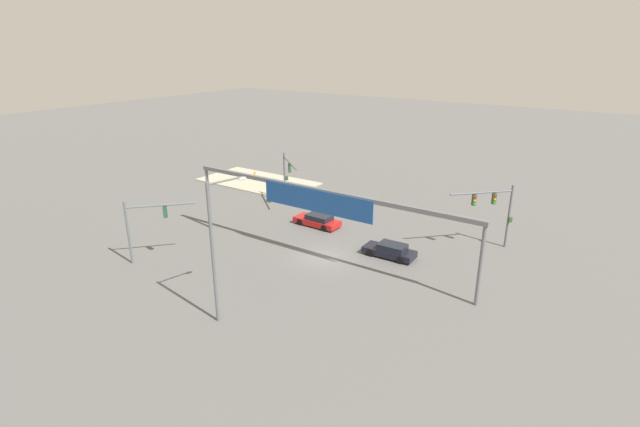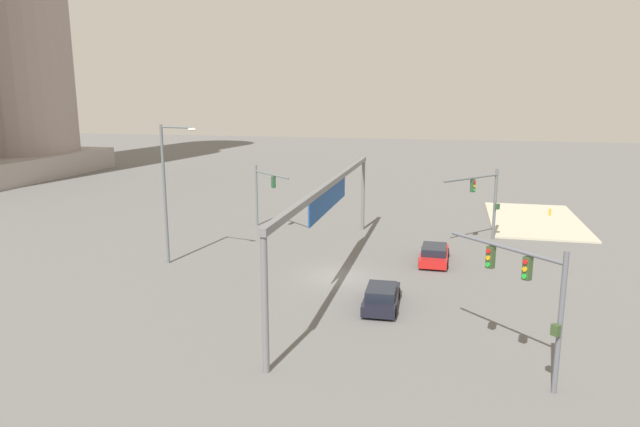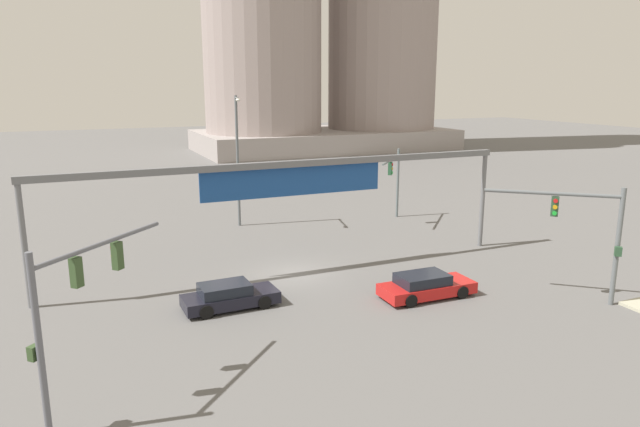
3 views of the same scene
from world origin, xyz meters
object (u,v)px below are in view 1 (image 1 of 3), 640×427
at_px(traffic_signal_opposite_side, 495,206).
at_px(sedan_car_waiting_far, 390,250).
at_px(traffic_signal_near_corner, 287,172).
at_px(traffic_signal_cross_street, 145,221).
at_px(sedan_car_approaching, 318,220).
at_px(fire_hydrant_on_curb, 255,174).
at_px(streetlamp_curved_arm, 216,243).

xyz_separation_m(traffic_signal_opposite_side, sedan_car_waiting_far, (6.58, 6.68, -3.36)).
bearing_deg(sedan_car_waiting_far, traffic_signal_opposite_side, -136.15).
relative_size(traffic_signal_near_corner, traffic_signal_cross_street, 1.05).
distance_m(sedan_car_approaching, fire_hydrant_on_curb, 20.09).
height_order(traffic_signal_near_corner, fire_hydrant_on_curb, traffic_signal_near_corner).
height_order(traffic_signal_cross_street, streetlamp_curved_arm, streetlamp_curved_arm).
relative_size(sedan_car_approaching, fire_hydrant_on_curb, 6.68).
distance_m(traffic_signal_opposite_side, traffic_signal_cross_street, 29.49).
xyz_separation_m(traffic_signal_near_corner, fire_hydrant_on_curb, (10.79, -6.64, -3.32)).
distance_m(traffic_signal_opposite_side, sedan_car_waiting_far, 9.96).
height_order(traffic_signal_opposite_side, streetlamp_curved_arm, streetlamp_curved_arm).
distance_m(traffic_signal_opposite_side, streetlamp_curved_arm, 24.61).
relative_size(traffic_signal_opposite_side, sedan_car_waiting_far, 1.28).
relative_size(traffic_signal_near_corner, fire_hydrant_on_curb, 7.98).
bearing_deg(sedan_car_waiting_far, traffic_signal_cross_street, 35.27).
xyz_separation_m(sedan_car_approaching, fire_hydrant_on_curb, (17.32, -10.19, -0.09)).
bearing_deg(traffic_signal_near_corner, fire_hydrant_on_curb, -171.22).
relative_size(traffic_signal_opposite_side, sedan_car_approaching, 1.21).
bearing_deg(streetlamp_curved_arm, sedan_car_approaching, 26.27).
bearing_deg(fire_hydrant_on_curb, sedan_car_waiting_far, 154.39).
relative_size(traffic_signal_opposite_side, traffic_signal_cross_street, 1.06).
bearing_deg(traffic_signal_cross_street, streetlamp_curved_arm, -62.14).
bearing_deg(streetlamp_curved_arm, traffic_signal_cross_street, 87.60).
relative_size(traffic_signal_cross_street, sedan_car_approaching, 1.14).
relative_size(streetlamp_curved_arm, sedan_car_approaching, 2.00).
xyz_separation_m(traffic_signal_opposite_side, traffic_signal_cross_street, (22.72, 18.79, -0.29)).
bearing_deg(traffic_signal_cross_street, fire_hydrant_on_curb, 65.24).
bearing_deg(traffic_signal_cross_street, traffic_signal_opposite_side, -7.89).
distance_m(streetlamp_curved_arm, sedan_car_approaching, 18.80).
bearing_deg(fire_hydrant_on_curb, traffic_signal_opposite_side, 169.66).
relative_size(traffic_signal_cross_street, fire_hydrant_on_curb, 7.60).
distance_m(traffic_signal_cross_street, sedan_car_waiting_far, 20.42).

